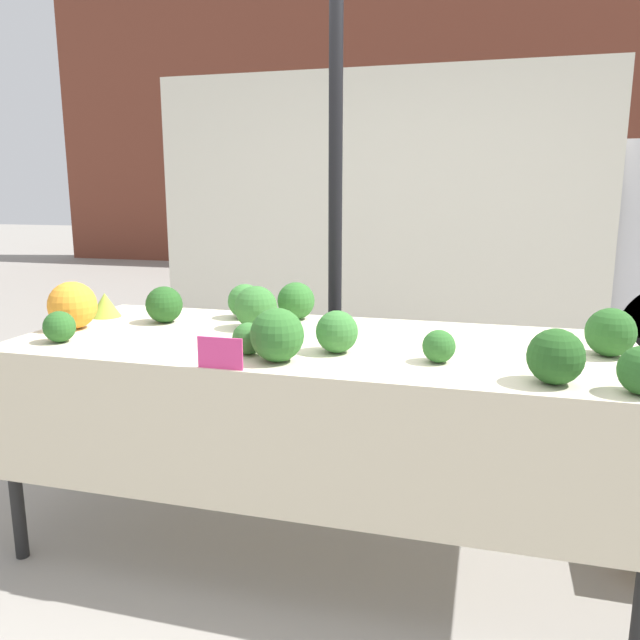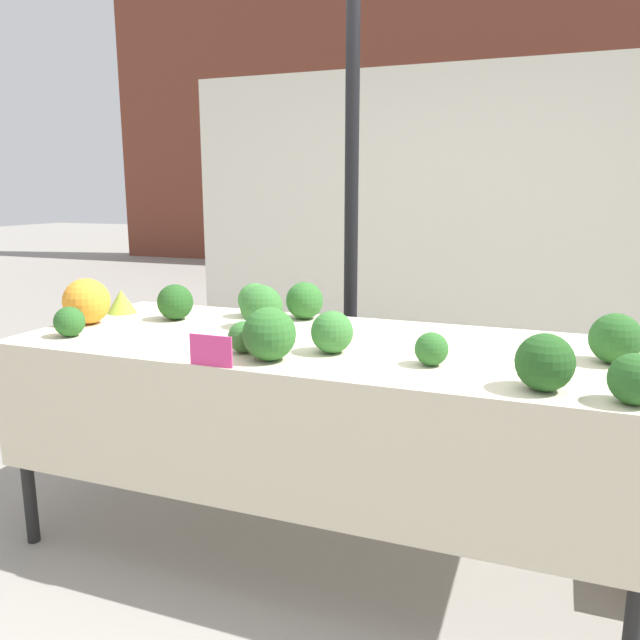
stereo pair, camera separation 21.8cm
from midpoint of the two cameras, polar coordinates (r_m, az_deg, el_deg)
name	(u,v)px [view 1 (the left image)]	position (r m, az deg, el deg)	size (l,w,h in m)	color
ground_plane	(320,541)	(2.73, -2.43, -19.60)	(40.00, 40.00, 0.00)	gray
building_facade	(463,94)	(11.88, 12.43, 19.51)	(16.00, 0.60, 6.14)	brown
tent_pole	(335,211)	(3.20, -0.57, 9.96)	(0.07, 0.07, 2.64)	black
parked_truck	(435,207)	(5.95, 9.42, 10.15)	(4.71, 2.05, 2.34)	silver
market_table	(315,368)	(2.36, -3.11, -4.47)	(2.33, 0.95, 0.85)	beige
orange_cauliflower	(72,305)	(2.82, -23.79, 1.22)	(0.20, 0.20, 0.20)	orange
romanesco_head	(105,305)	(3.03, -21.02, 1.28)	(0.14, 0.14, 0.11)	#93B238
broccoli_head_0	(164,305)	(2.81, -16.23, 1.35)	(0.16, 0.16, 0.16)	#23511E
broccoli_head_1	(556,357)	(1.93, 17.77, -3.24)	(0.17, 0.17, 0.17)	#23511E
broccoli_head_2	(337,332)	(2.20, -1.28, -1.11)	(0.15, 0.15, 0.15)	#387533
broccoli_head_3	(611,332)	(2.33, 22.65, -1.08)	(0.17, 0.17, 0.17)	#285B23
broccoli_head_4	(296,301)	(2.78, -4.46, 1.74)	(0.17, 0.17, 0.17)	#2D6628
broccoli_head_5	(439,346)	(2.10, 7.92, -2.43)	(0.11, 0.11, 0.11)	#2D6628
broccoli_head_6	(248,339)	(2.21, -9.40, -1.71)	(0.11, 0.11, 0.11)	#336B2D
broccoli_head_7	(277,335)	(2.10, -6.93, -1.40)	(0.18, 0.18, 0.18)	#2D6628
broccoli_head_9	(59,327)	(2.60, -24.99, -0.59)	(0.12, 0.12, 0.12)	#285B23
broccoli_head_10	(256,307)	(2.61, -8.28, 1.13)	(0.18, 0.18, 0.18)	#336B2D
broccoli_head_11	(245,301)	(2.83, -9.07, 1.70)	(0.15, 0.15, 0.15)	#387533
price_sign	(220,353)	(2.05, -12.16, -3.02)	(0.16, 0.01, 0.10)	#E53D84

